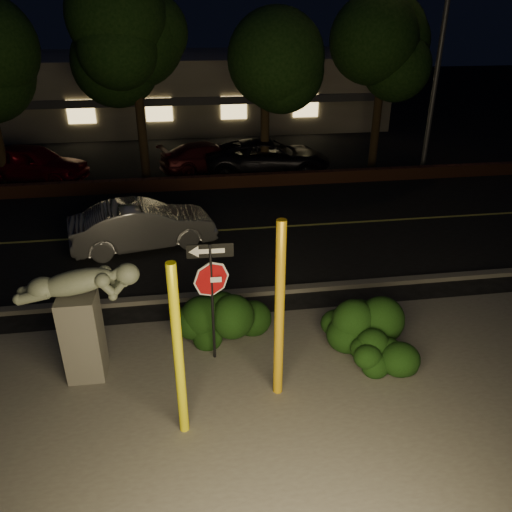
{
  "coord_description": "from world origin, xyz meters",
  "views": [
    {
      "loc": [
        -0.98,
        -7.67,
        6.33
      ],
      "look_at": [
        0.46,
        1.8,
        1.6
      ],
      "focal_mm": 35.0,
      "sensor_mm": 36.0,
      "label": 1
    }
  ],
  "objects_px": {
    "yellow_pole_right": "(279,313)",
    "sculpture": "(81,311)",
    "silver_sedan": "(143,225)",
    "signpost": "(211,280)",
    "parked_car_darkred": "(209,157)",
    "parked_car_dark": "(268,157)",
    "streetlight": "(439,14)",
    "parked_car_red": "(32,163)",
    "yellow_pole_left": "(178,354)"
  },
  "relations": [
    {
      "from": "parked_car_dark",
      "to": "sculpture",
      "type": "bearing_deg",
      "value": 159.82
    },
    {
      "from": "parked_car_darkred",
      "to": "parked_car_dark",
      "type": "relative_size",
      "value": 0.81
    },
    {
      "from": "parked_car_darkred",
      "to": "parked_car_dark",
      "type": "bearing_deg",
      "value": -124.99
    },
    {
      "from": "yellow_pole_right",
      "to": "parked_car_red",
      "type": "height_order",
      "value": "yellow_pole_right"
    },
    {
      "from": "yellow_pole_right",
      "to": "parked_car_red",
      "type": "bearing_deg",
      "value": 118.2
    },
    {
      "from": "parked_car_red",
      "to": "parked_car_dark",
      "type": "relative_size",
      "value": 0.85
    },
    {
      "from": "yellow_pole_left",
      "to": "parked_car_darkred",
      "type": "height_order",
      "value": "yellow_pole_left"
    },
    {
      "from": "yellow_pole_right",
      "to": "silver_sedan",
      "type": "height_order",
      "value": "yellow_pole_right"
    },
    {
      "from": "signpost",
      "to": "silver_sedan",
      "type": "relative_size",
      "value": 0.61
    },
    {
      "from": "sculpture",
      "to": "parked_car_dark",
      "type": "relative_size",
      "value": 0.45
    },
    {
      "from": "parked_car_darkred",
      "to": "parked_car_dark",
      "type": "distance_m",
      "value": 2.59
    },
    {
      "from": "signpost",
      "to": "parked_car_red",
      "type": "distance_m",
      "value": 14.37
    },
    {
      "from": "silver_sedan",
      "to": "parked_car_red",
      "type": "xyz_separation_m",
      "value": [
        -4.78,
        7.18,
        0.07
      ]
    },
    {
      "from": "sculpture",
      "to": "parked_car_darkred",
      "type": "distance_m",
      "value": 13.73
    },
    {
      "from": "sculpture",
      "to": "yellow_pole_right",
      "type": "bearing_deg",
      "value": -15.81
    },
    {
      "from": "silver_sedan",
      "to": "parked_car_darkred",
      "type": "height_order",
      "value": "silver_sedan"
    },
    {
      "from": "yellow_pole_left",
      "to": "parked_car_dark",
      "type": "bearing_deg",
      "value": 74.68
    },
    {
      "from": "yellow_pole_right",
      "to": "yellow_pole_left",
      "type": "bearing_deg",
      "value": -158.33
    },
    {
      "from": "yellow_pole_right",
      "to": "signpost",
      "type": "distance_m",
      "value": 1.59
    },
    {
      "from": "sculpture",
      "to": "streetlight",
      "type": "relative_size",
      "value": 0.22
    },
    {
      "from": "signpost",
      "to": "silver_sedan",
      "type": "distance_m",
      "value": 5.97
    },
    {
      "from": "silver_sedan",
      "to": "signpost",
      "type": "bearing_deg",
      "value": -175.92
    },
    {
      "from": "signpost",
      "to": "parked_car_red",
      "type": "bearing_deg",
      "value": 118.4
    },
    {
      "from": "signpost",
      "to": "sculpture",
      "type": "xyz_separation_m",
      "value": [
        -2.4,
        -0.15,
        -0.37
      ]
    },
    {
      "from": "yellow_pole_right",
      "to": "sculpture",
      "type": "height_order",
      "value": "yellow_pole_right"
    },
    {
      "from": "parked_car_darkred",
      "to": "sculpture",
      "type": "bearing_deg",
      "value": 150.93
    },
    {
      "from": "sculpture",
      "to": "streetlight",
      "type": "bearing_deg",
      "value": 45.54
    },
    {
      "from": "signpost",
      "to": "parked_car_dark",
      "type": "xyz_separation_m",
      "value": [
        3.23,
        12.32,
        -1.08
      ]
    },
    {
      "from": "signpost",
      "to": "silver_sedan",
      "type": "bearing_deg",
      "value": 108.13
    },
    {
      "from": "yellow_pole_right",
      "to": "parked_car_dark",
      "type": "relative_size",
      "value": 0.65
    },
    {
      "from": "yellow_pole_left",
      "to": "signpost",
      "type": "bearing_deg",
      "value": 70.73
    },
    {
      "from": "sculpture",
      "to": "silver_sedan",
      "type": "height_order",
      "value": "sculpture"
    },
    {
      "from": "parked_car_darkred",
      "to": "streetlight",
      "type": "bearing_deg",
      "value": -112.57
    },
    {
      "from": "signpost",
      "to": "streetlight",
      "type": "bearing_deg",
      "value": 52.3
    },
    {
      "from": "silver_sedan",
      "to": "sculpture",
      "type": "bearing_deg",
      "value": 160.36
    },
    {
      "from": "parked_car_red",
      "to": "parked_car_darkred",
      "type": "height_order",
      "value": "parked_car_red"
    },
    {
      "from": "signpost",
      "to": "parked_car_red",
      "type": "xyz_separation_m",
      "value": [
        -6.43,
        12.81,
        -1.05
      ]
    },
    {
      "from": "silver_sedan",
      "to": "yellow_pole_left",
      "type": "bearing_deg",
      "value": 175.32
    },
    {
      "from": "sculpture",
      "to": "signpost",
      "type": "bearing_deg",
      "value": 4.27
    },
    {
      "from": "silver_sedan",
      "to": "parked_car_dark",
      "type": "bearing_deg",
      "value": -48.45
    },
    {
      "from": "parked_car_darkred",
      "to": "silver_sedan",
      "type": "bearing_deg",
      "value": 146.43
    },
    {
      "from": "yellow_pole_left",
      "to": "yellow_pole_right",
      "type": "bearing_deg",
      "value": 21.67
    },
    {
      "from": "streetlight",
      "to": "parked_car_dark",
      "type": "height_order",
      "value": "streetlight"
    },
    {
      "from": "yellow_pole_right",
      "to": "sculpture",
      "type": "xyz_separation_m",
      "value": [
        -3.46,
        1.03,
        -0.27
      ]
    },
    {
      "from": "streetlight",
      "to": "silver_sedan",
      "type": "distance_m",
      "value": 14.34
    },
    {
      "from": "yellow_pole_right",
      "to": "streetlight",
      "type": "bearing_deg",
      "value": 56.25
    },
    {
      "from": "silver_sedan",
      "to": "parked_car_dark",
      "type": "relative_size",
      "value": 0.79
    },
    {
      "from": "yellow_pole_left",
      "to": "streetlight",
      "type": "height_order",
      "value": "streetlight"
    },
    {
      "from": "streetlight",
      "to": "parked_car_red",
      "type": "height_order",
      "value": "streetlight"
    },
    {
      "from": "yellow_pole_right",
      "to": "parked_car_dark",
      "type": "bearing_deg",
      "value": 80.88
    }
  ]
}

